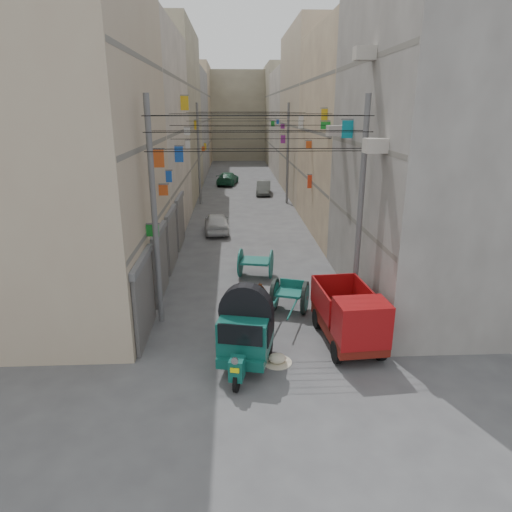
{
  "coord_description": "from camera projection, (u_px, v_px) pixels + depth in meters",
  "views": [
    {
      "loc": [
        -0.86,
        -9.57,
        7.5
      ],
      "look_at": [
        -0.05,
        6.5,
        2.31
      ],
      "focal_mm": 32.0,
      "sensor_mm": 36.0,
      "label": 1
    }
  ],
  "objects": [
    {
      "name": "signboards",
      "position": [
        246.0,
        172.0,
        30.97
      ],
      "size": [
        8.22,
        40.52,
        5.67
      ],
      "color": "#90278C",
      "rests_on": "ground"
    },
    {
      "name": "distant_car_white",
      "position": [
        217.0,
        223.0,
        28.97
      ],
      "size": [
        1.78,
        3.82,
        1.26
      ],
      "primitive_type": "imported",
      "rotation": [
        0.0,
        0.0,
        3.22
      ],
      "color": "silver",
      "rests_on": "ground"
    },
    {
      "name": "ac_units",
      "position": [
        356.0,
        111.0,
        16.62
      ],
      "size": [
        0.7,
        6.55,
        3.35
      ],
      "color": "#B0A99E",
      "rests_on": "ground"
    },
    {
      "name": "distant_car_green",
      "position": [
        228.0,
        178.0,
        47.44
      ],
      "size": [
        2.5,
        4.61,
        1.27
      ],
      "primitive_type": "imported",
      "rotation": [
        0.0,
        0.0,
        2.97
      ],
      "color": "#1D573B",
      "rests_on": "ground"
    },
    {
      "name": "shutters_left",
      "position": [
        167.0,
        248.0,
        20.66
      ],
      "size": [
        0.18,
        14.4,
        2.88
      ],
      "color": "#4D4E52",
      "rests_on": "ground"
    },
    {
      "name": "end_cap_building",
      "position": [
        238.0,
        116.0,
        72.18
      ],
      "size": [
        22.0,
        10.0,
        13.0
      ],
      "primitive_type": "cube",
      "color": "tan",
      "rests_on": "ground"
    },
    {
      "name": "feed_sack",
      "position": [
        277.0,
        358.0,
        14.12
      ],
      "size": [
        0.58,
        0.46,
        0.29
      ],
      "primitive_type": "ellipsoid",
      "color": "beige",
      "rests_on": "ground"
    },
    {
      "name": "distant_car_grey",
      "position": [
        264.0,
        188.0,
        42.0
      ],
      "size": [
        1.54,
        3.71,
        1.19
      ],
      "primitive_type": "imported",
      "rotation": [
        0.0,
        0.0,
        -0.08
      ],
      "color": "#4D514E",
      "rests_on": "ground"
    },
    {
      "name": "overhead_cables",
      "position": [
        249.0,
        124.0,
        23.05
      ],
      "size": [
        7.4,
        22.52,
        1.12
      ],
      "color": "black",
      "rests_on": "ground"
    },
    {
      "name": "building_row_right",
      "position": [
        328.0,
        121.0,
        42.28
      ],
      "size": [
        8.0,
        62.0,
        14.0
      ],
      "color": "#98948F",
      "rests_on": "ground"
    },
    {
      "name": "horse",
      "position": [
        262.0,
        309.0,
        16.21
      ],
      "size": [
        1.15,
        1.83,
        1.44
      ],
      "primitive_type": "imported",
      "rotation": [
        0.0,
        0.0,
        3.37
      ],
      "color": "brown",
      "rests_on": "ground"
    },
    {
      "name": "utility_poles",
      "position": [
        248.0,
        173.0,
        26.37
      ],
      "size": [
        7.4,
        22.2,
        8.0
      ],
      "color": "slate",
      "rests_on": "ground"
    },
    {
      "name": "auto_rickshaw",
      "position": [
        246.0,
        329.0,
        13.73
      ],
      "size": [
        2.02,
        2.93,
        1.99
      ],
      "rotation": [
        0.0,
        0.0,
        -0.22
      ],
      "color": "black",
      "rests_on": "ground"
    },
    {
      "name": "building_row_left",
      "position": [
        154.0,
        121.0,
        41.52
      ],
      "size": [
        8.0,
        62.0,
        14.0
      ],
      "color": "tan",
      "rests_on": "ground"
    },
    {
      "name": "tonga_cart",
      "position": [
        290.0,
        296.0,
        17.52
      ],
      "size": [
        1.9,
        3.03,
        1.28
      ],
      "rotation": [
        0.0,
        0.0,
        -0.32
      ],
      "color": "black",
      "rests_on": "ground"
    },
    {
      "name": "mini_truck",
      "position": [
        352.0,
        322.0,
        14.69
      ],
      "size": [
        1.87,
        3.71,
        2.02
      ],
      "rotation": [
        0.0,
        0.0,
        0.08
      ],
      "color": "black",
      "rests_on": "ground"
    },
    {
      "name": "second_cart",
      "position": [
        256.0,
        263.0,
        21.16
      ],
      "size": [
        1.76,
        1.62,
        1.34
      ],
      "rotation": [
        0.0,
        0.0,
        -0.2
      ],
      "color": "#145B51",
      "rests_on": "ground"
    },
    {
      "name": "ground",
      "position": [
        271.0,
        423.0,
        11.44
      ],
      "size": [
        140.0,
        140.0,
        0.0
      ],
      "primitive_type": "plane",
      "color": "#444446",
      "rests_on": "ground"
    }
  ]
}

